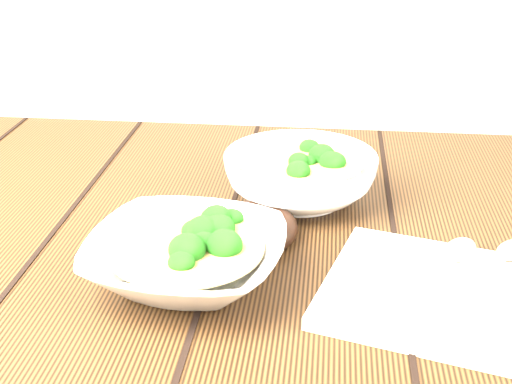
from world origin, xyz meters
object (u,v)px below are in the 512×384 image
(soup_bowl_back, at_px, (300,176))
(trivet, at_px, (250,228))
(napkin, at_px, (450,296))
(table, at_px, (240,327))
(soup_bowl_front, at_px, (186,257))

(soup_bowl_back, bearing_deg, trivet, -114.12)
(soup_bowl_back, bearing_deg, napkin, -54.54)
(table, bearing_deg, trivet, 29.44)
(table, distance_m, soup_bowl_front, 0.18)
(table, height_order, soup_bowl_front, soup_bowl_front)
(soup_bowl_front, distance_m, soup_bowl_back, 0.24)
(table, distance_m, trivet, 0.13)
(table, height_order, napkin, napkin)
(soup_bowl_front, distance_m, trivet, 0.11)
(table, relative_size, soup_bowl_back, 4.71)
(soup_bowl_back, bearing_deg, table, -117.82)
(table, distance_m, soup_bowl_back, 0.20)
(soup_bowl_front, relative_size, soup_bowl_back, 0.88)
(soup_bowl_front, height_order, napkin, soup_bowl_front)
(table, xyz_separation_m, trivet, (0.01, 0.01, 0.13))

